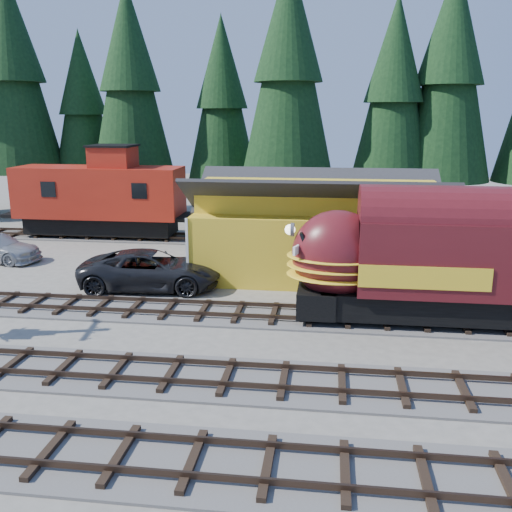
# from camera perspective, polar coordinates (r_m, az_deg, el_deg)

# --- Properties ---
(ground) EXTENTS (120.00, 120.00, 0.00)m
(ground) POSITION_cam_1_polar(r_m,az_deg,el_deg) (19.96, 4.98, -10.16)
(ground) COLOR #6B665B
(ground) RESTS_ON ground
(track_spur) EXTENTS (32.00, 3.20, 0.33)m
(track_spur) POSITION_cam_1_polar(r_m,az_deg,el_deg) (38.59, -8.76, 1.77)
(track_spur) COLOR #4C4947
(track_spur) RESTS_ON ground
(depot) EXTENTS (12.80, 7.00, 5.30)m
(depot) POSITION_cam_1_polar(r_m,az_deg,el_deg) (29.17, 6.05, 3.70)
(depot) COLOR gold
(depot) RESTS_ON ground
(conifer_backdrop) EXTENTS (78.56, 24.87, 17.31)m
(conifer_backdrop) POSITION_cam_1_polar(r_m,az_deg,el_deg) (43.11, 15.29, 16.81)
(conifer_backdrop) COLOR black
(conifer_backdrop) RESTS_ON ground
(locomotive) EXTENTS (15.36, 3.05, 4.18)m
(locomotive) POSITION_cam_1_polar(r_m,az_deg,el_deg) (23.63, 21.34, -0.92)
(locomotive) COLOR black
(locomotive) RESTS_ON ground
(caboose) EXTENTS (11.05, 3.20, 5.74)m
(caboose) POSITION_cam_1_polar(r_m,az_deg,el_deg) (39.63, -15.28, 5.81)
(caboose) COLOR black
(caboose) RESTS_ON ground
(pickup_truck_a) EXTENTS (6.93, 3.74, 1.85)m
(pickup_truck_a) POSITION_cam_1_polar(r_m,az_deg,el_deg) (27.65, -10.48, -1.37)
(pickup_truck_a) COLOR black
(pickup_truck_a) RESTS_ON ground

